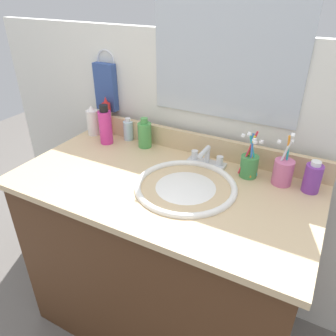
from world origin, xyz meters
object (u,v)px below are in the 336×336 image
at_px(faucet, 206,159).
at_px(bottle_toner_green, 145,134).
at_px(hand_towel, 106,87).
at_px(bottle_gel_clear, 128,130).
at_px(cup_green, 249,164).
at_px(bottle_soap_pink, 105,126).
at_px(bottle_spray_red, 107,118).
at_px(bottle_lotion_white, 93,122).
at_px(bottle_cream_purple, 313,178).
at_px(cup_pink, 283,171).

height_order(faucet, bottle_toner_green, bottle_toner_green).
relative_size(hand_towel, bottle_gel_clear, 2.05).
relative_size(faucet, cup_green, 0.85).
relative_size(faucet, bottle_gel_clear, 1.49).
relative_size(hand_towel, bottle_soap_pink, 1.21).
relative_size(faucet, bottle_soap_pink, 0.88).
height_order(bottle_toner_green, bottle_gel_clear, bottle_toner_green).
bearing_deg(bottle_spray_red, bottle_gel_clear, -2.64).
xyz_separation_m(bottle_spray_red, bottle_soap_pink, (0.05, -0.09, -0.00)).
height_order(bottle_spray_red, bottle_soap_pink, bottle_spray_red).
height_order(bottle_lotion_white, bottle_gel_clear, bottle_lotion_white).
relative_size(bottle_spray_red, bottle_soap_pink, 1.03).
xyz_separation_m(bottle_spray_red, bottle_cream_purple, (0.95, -0.06, -0.03)).
bearing_deg(hand_towel, bottle_gel_clear, -17.42).
distance_m(bottle_spray_red, bottle_toner_green, 0.24).
relative_size(cup_green, cup_pink, 0.95).
height_order(bottle_spray_red, bottle_toner_green, bottle_spray_red).
distance_m(hand_towel, bottle_spray_red, 0.14).
bearing_deg(bottle_spray_red, bottle_toner_green, -8.53).
bearing_deg(cup_green, bottle_soap_pink, -178.54).
relative_size(faucet, bottle_lotion_white, 1.08).
bearing_deg(bottle_toner_green, cup_pink, -2.44).
height_order(faucet, cup_pink, cup_pink).
relative_size(bottle_spray_red, bottle_cream_purple, 1.57).
height_order(hand_towel, bottle_spray_red, hand_towel).
bearing_deg(bottle_toner_green, bottle_lotion_white, -179.40).
xyz_separation_m(bottle_gel_clear, cup_green, (0.60, -0.06, 0.00)).
height_order(hand_towel, bottle_gel_clear, hand_towel).
xyz_separation_m(hand_towel, bottle_toner_green, (0.26, -0.08, -0.16)).
bearing_deg(bottle_toner_green, bottle_gel_clear, 165.01).
bearing_deg(hand_towel, bottle_soap_pink, -58.09).
height_order(bottle_lotion_white, cup_green, cup_green).
distance_m(bottle_toner_green, cup_pink, 0.61).
bearing_deg(bottle_soap_pink, bottle_gel_clear, 49.44).
bearing_deg(cup_pink, faucet, -179.88).
xyz_separation_m(bottle_gel_clear, cup_pink, (0.72, -0.06, 0.00)).
bearing_deg(bottle_spray_red, bottle_lotion_white, -147.94).
relative_size(bottle_cream_purple, cup_pink, 0.61).
relative_size(bottle_gel_clear, cup_pink, 0.55).
bearing_deg(bottle_soap_pink, bottle_spray_red, 122.68).
relative_size(bottle_lotion_white, cup_green, 0.79).
relative_size(faucet, bottle_cream_purple, 1.33).
xyz_separation_m(hand_towel, cup_pink, (0.87, -0.10, -0.17)).
distance_m(faucet, bottle_cream_purple, 0.40).
relative_size(hand_towel, faucet, 1.38).
relative_size(bottle_toner_green, cup_green, 0.73).
xyz_separation_m(bottle_cream_purple, bottle_soap_pink, (-0.89, -0.02, 0.03)).
height_order(bottle_cream_purple, bottle_gel_clear, bottle_cream_purple).
bearing_deg(cup_green, bottle_toner_green, 176.02).
bearing_deg(bottle_soap_pink, cup_pink, 1.80).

